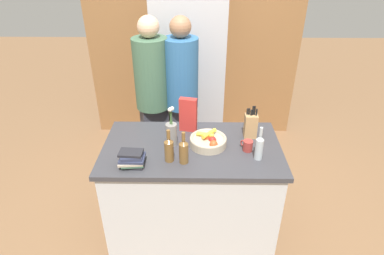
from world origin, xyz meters
name	(u,v)px	position (x,y,z in m)	size (l,w,h in m)	color
ground_plane	(192,223)	(0.00, 0.00, 0.00)	(14.00, 14.00, 0.00)	brown
kitchen_island	(192,188)	(0.00, 0.00, 0.45)	(1.47, 0.83, 0.89)	silver
back_wall_wood	(194,39)	(0.00, 1.83, 1.30)	(2.67, 0.12, 2.60)	olive
refrigerator	(189,72)	(-0.05, 1.47, 0.99)	(0.82, 0.62, 1.98)	#B7B7BC
fruit_bowl	(208,141)	(0.14, 0.02, 0.94)	(0.31, 0.31, 0.11)	tan
knife_block	(251,125)	(0.50, 0.16, 1.00)	(0.10, 0.09, 0.29)	tan
flower_vase	(171,133)	(-0.17, 0.03, 1.00)	(0.09, 0.09, 0.35)	gray
cereal_box	(188,115)	(-0.04, 0.27, 1.05)	(0.16, 0.09, 0.31)	red
coffee_mug	(248,146)	(0.45, -0.05, 0.94)	(0.10, 0.10, 0.09)	#99332D
book_stack	(132,159)	(-0.45, -0.26, 0.95)	(0.20, 0.17, 0.12)	#232328
bottle_oil	(169,149)	(-0.17, -0.20, 1.00)	(0.07, 0.07, 0.27)	brown
bottle_vinegar	(259,147)	(0.52, -0.16, 1.00)	(0.06, 0.06, 0.28)	#B2BCC1
bottle_wine	(184,151)	(-0.06, -0.22, 1.00)	(0.07, 0.07, 0.27)	brown
person_at_sink	(153,93)	(-0.41, 0.81, 1.01)	(0.35, 0.35, 1.78)	#383842
person_in_blue	(182,93)	(-0.12, 0.83, 1.00)	(0.34, 0.34, 1.78)	#383842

